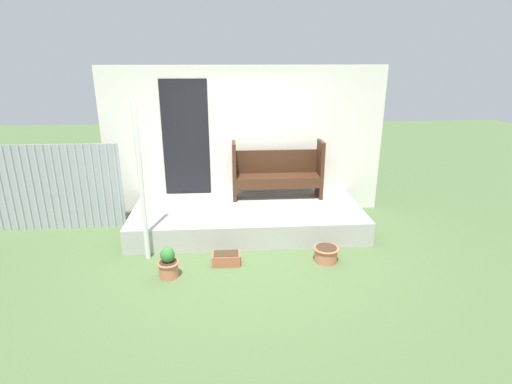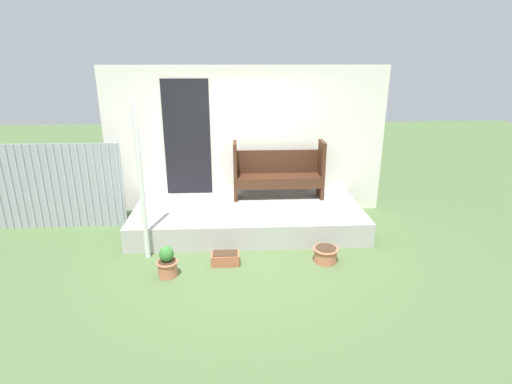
{
  "view_description": "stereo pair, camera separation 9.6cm",
  "coord_description": "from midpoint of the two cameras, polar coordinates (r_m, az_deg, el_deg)",
  "views": [
    {
      "loc": [
        -0.19,
        -5.3,
        2.74
      ],
      "look_at": [
        0.22,
        0.28,
        0.82
      ],
      "focal_mm": 28.0,
      "sensor_mm": 36.0,
      "label": 1
    },
    {
      "loc": [
        -0.09,
        -5.31,
        2.74
      ],
      "look_at": [
        0.22,
        0.28,
        0.82
      ],
      "focal_mm": 28.0,
      "sensor_mm": 36.0,
      "label": 2
    }
  ],
  "objects": [
    {
      "name": "ground_plane",
      "position": [
        5.97,
        -2.43,
        -8.45
      ],
      "size": [
        24.0,
        24.0,
        0.0
      ],
      "primitive_type": "plane",
      "color": "#516B3D"
    },
    {
      "name": "porch_slab",
      "position": [
        6.63,
        -1.61,
        -3.77
      ],
      "size": [
        3.73,
        1.62,
        0.37
      ],
      "color": "#B2AFA8",
      "rests_on": "ground_plane"
    },
    {
      "name": "house_wall",
      "position": [
        7.1,
        -2.34,
        7.19
      ],
      "size": [
        4.93,
        0.08,
        2.6
      ],
      "color": "white",
      "rests_on": "ground_plane"
    },
    {
      "name": "fence_corrugated",
      "position": [
        7.45,
        -30.35,
        0.45
      ],
      "size": [
        3.04,
        0.05,
        1.43
      ],
      "color": "#9EA3A8",
      "rests_on": "ground_plane"
    },
    {
      "name": "support_post",
      "position": [
        5.58,
        -16.55,
        1.03
      ],
      "size": [
        0.07,
        0.07,
        2.2
      ],
      "color": "white",
      "rests_on": "ground_plane"
    },
    {
      "name": "bench",
      "position": [
        6.92,
        2.65,
        3.1
      ],
      "size": [
        1.55,
        0.4,
        1.0
      ],
      "rotation": [
        0.0,
        0.0,
        0.0
      ],
      "color": "#422616",
      "rests_on": "porch_slab"
    },
    {
      "name": "flower_pot_left",
      "position": [
        5.39,
        -12.94,
        -9.99
      ],
      "size": [
        0.29,
        0.29,
        0.42
      ],
      "color": "#C67251",
      "rests_on": "ground_plane"
    },
    {
      "name": "flower_pot_middle",
      "position": [
        5.73,
        9.49,
        -8.62
      ],
      "size": [
        0.36,
        0.36,
        0.22
      ],
      "color": "#C67251",
      "rests_on": "ground_plane"
    },
    {
      "name": "planter_box_rect",
      "position": [
        5.61,
        -4.78,
        -9.46
      ],
      "size": [
        0.39,
        0.23,
        0.16
      ],
      "color": "#B26042",
      "rests_on": "ground_plane"
    }
  ]
}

